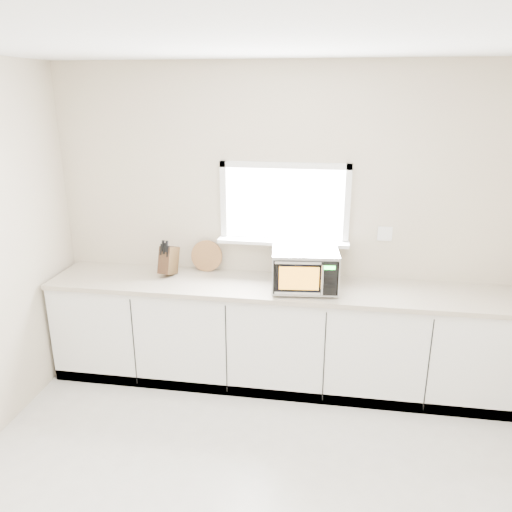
# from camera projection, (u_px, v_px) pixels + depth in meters

# --- Properties ---
(back_wall) EXTENTS (4.00, 0.17, 2.70)m
(back_wall) POSITION_uv_depth(u_px,v_px,m) (284.00, 224.00, 4.30)
(back_wall) COLOR #BEAA97
(back_wall) RESTS_ON ground
(cabinets) EXTENTS (3.92, 0.60, 0.88)m
(cabinets) POSITION_uv_depth(u_px,v_px,m) (279.00, 336.00, 4.31)
(cabinets) COLOR white
(cabinets) RESTS_ON ground
(countertop) EXTENTS (3.92, 0.64, 0.04)m
(countertop) POSITION_uv_depth(u_px,v_px,m) (279.00, 287.00, 4.16)
(countertop) COLOR #BBB09A
(countertop) RESTS_ON cabinets
(microwave) EXTENTS (0.56, 0.46, 0.34)m
(microwave) POSITION_uv_depth(u_px,v_px,m) (305.00, 269.00, 4.01)
(microwave) COLOR black
(microwave) RESTS_ON countertop
(knife_block) EXTENTS (0.15, 0.25, 0.33)m
(knife_block) POSITION_uv_depth(u_px,v_px,m) (168.00, 260.00, 4.34)
(knife_block) COLOR #422F17
(knife_block) RESTS_ON countertop
(cutting_board) EXTENTS (0.28, 0.07, 0.28)m
(cutting_board) POSITION_uv_depth(u_px,v_px,m) (207.00, 256.00, 4.44)
(cutting_board) COLOR olive
(cutting_board) RESTS_ON countertop
(coffee_grinder) EXTENTS (0.14, 0.14, 0.21)m
(coffee_grinder) POSITION_uv_depth(u_px,v_px,m) (330.00, 270.00, 4.19)
(coffee_grinder) COLOR #B5B8BD
(coffee_grinder) RESTS_ON countertop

